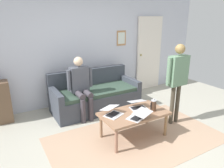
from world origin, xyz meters
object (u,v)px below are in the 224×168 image
at_px(couch, 95,96).
at_px(person_standing, 178,74).
at_px(laptop_left, 112,112).
at_px(interior_door, 149,54).
at_px(coffee_table, 134,115).
at_px(french_press, 154,105).
at_px(person_seated, 81,84).
at_px(laptop_center, 138,106).
at_px(laptop_right, 139,116).

bearing_deg(couch, person_standing, 127.42).
bearing_deg(laptop_left, couch, -102.89).
relative_size(interior_door, couch, 1.05).
height_order(laptop_left, person_standing, person_standing).
height_order(interior_door, couch, interior_door).
xyz_separation_m(coffee_table, person_standing, (-1.00, -0.02, 0.59)).
distance_m(french_press, person_seated, 1.55).
distance_m(interior_door, laptop_center, 2.63).
relative_size(couch, laptop_left, 4.85).
bearing_deg(laptop_right, coffee_table, -104.79).
bearing_deg(laptop_right, person_standing, -167.75).
distance_m(laptop_right, french_press, 0.41).
height_order(laptop_right, french_press, french_press).
bearing_deg(laptop_center, couch, -79.48).
height_order(coffee_table, laptop_right, laptop_right).
xyz_separation_m(couch, laptop_left, (0.30, 1.31, 0.21)).
bearing_deg(person_standing, laptop_right, 12.25).
xyz_separation_m(laptop_left, french_press, (-0.71, 0.22, 0.06)).
bearing_deg(french_press, interior_door, -127.17).
xyz_separation_m(couch, french_press, (-0.41, 1.53, 0.26)).
xyz_separation_m(couch, coffee_table, (-0.07, 1.42, 0.11)).
height_order(laptop_right, person_seated, person_seated).
xyz_separation_m(laptop_center, french_press, (-0.17, 0.23, 0.06)).
relative_size(laptop_center, french_press, 1.50).
xyz_separation_m(french_press, person_standing, (-0.66, -0.13, 0.44)).
relative_size(laptop_right, person_seated, 0.34).
distance_m(laptop_center, person_seated, 1.28).
height_order(couch, coffee_table, couch).
xyz_separation_m(couch, laptop_center, (-0.24, 1.30, 0.20)).
xyz_separation_m(laptop_center, person_seated, (0.66, -1.08, 0.22)).
distance_m(coffee_table, french_press, 0.39).
bearing_deg(laptop_left, laptop_center, -179.71).
xyz_separation_m(couch, person_seated, (0.42, 0.23, 0.42)).
height_order(interior_door, person_seated, interior_door).
xyz_separation_m(coffee_table, laptop_right, (0.05, 0.21, 0.10)).
xyz_separation_m(interior_door, coffee_table, (1.93, 2.00, -0.61)).
bearing_deg(french_press, laptop_center, -53.32).
height_order(french_press, person_standing, person_standing).
bearing_deg(coffee_table, laptop_left, -17.63).
distance_m(couch, person_seated, 0.64).
bearing_deg(coffee_table, french_press, 162.71).
bearing_deg(laptop_center, laptop_left, 0.29).
bearing_deg(laptop_center, laptop_right, 55.42).
height_order(coffee_table, french_press, french_press).
relative_size(couch, person_standing, 1.23).
distance_m(laptop_center, french_press, 0.29).
height_order(coffee_table, person_seated, person_seated).
xyz_separation_m(laptop_right, french_press, (-0.39, -0.10, 0.06)).
distance_m(coffee_table, laptop_right, 0.24).
relative_size(couch, french_press, 8.40).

